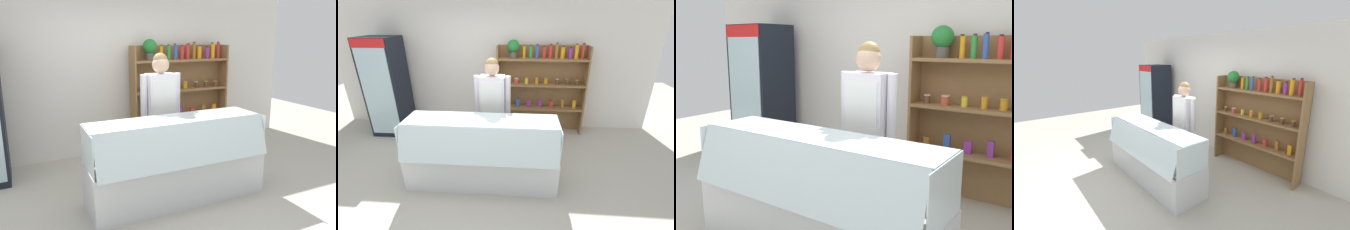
{
  "view_description": "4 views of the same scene",
  "coord_description": "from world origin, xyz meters",
  "views": [
    {
      "loc": [
        -1.55,
        -3.28,
        1.95
      ],
      "look_at": [
        0.34,
        0.72,
        0.89
      ],
      "focal_mm": 35.0,
      "sensor_mm": 36.0,
      "label": 1
    },
    {
      "loc": [
        0.69,
        -2.7,
        2.32
      ],
      "look_at": [
        0.45,
        0.48,
        0.91
      ],
      "focal_mm": 24.0,
      "sensor_mm": 36.0,
      "label": 2
    },
    {
      "loc": [
        1.95,
        -2.18,
        1.74
      ],
      "look_at": [
        0.15,
        0.4,
        1.12
      ],
      "focal_mm": 40.0,
      "sensor_mm": 36.0,
      "label": 3
    },
    {
      "loc": [
        3.35,
        -1.93,
        2.17
      ],
      "look_at": [
        0.16,
        0.68,
        1.11
      ],
      "focal_mm": 24.0,
      "sensor_mm": 36.0,
      "label": 4
    }
  ],
  "objects": [
    {
      "name": "deli_display_case",
      "position": [
        0.13,
        0.03,
        0.31
      ],
      "size": [
        2.15,
        0.71,
        1.01
      ],
      "color": "silver",
      "rests_on": "ground"
    },
    {
      "name": "back_wall",
      "position": [
        0.0,
        2.05,
        1.35
      ],
      "size": [
        6.8,
        0.1,
        2.7
      ],
      "primitive_type": "cube",
      "color": "white",
      "rests_on": "ground"
    },
    {
      "name": "shelving_unit",
      "position": [
        1.03,
        1.79,
        1.07
      ],
      "size": [
        1.77,
        0.29,
        1.91
      ],
      "color": "olive",
      "rests_on": "ground"
    },
    {
      "name": "drinks_fridge",
      "position": [
        -2.06,
        1.52,
        0.99
      ],
      "size": [
        0.68,
        0.65,
        1.97
      ],
      "color": "black",
      "rests_on": "ground"
    },
    {
      "name": "shop_clerk",
      "position": [
        0.22,
        0.69,
        1.04
      ],
      "size": [
        0.58,
        0.25,
        1.74
      ],
      "color": "#4C4233",
      "rests_on": "ground"
    }
  ]
}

